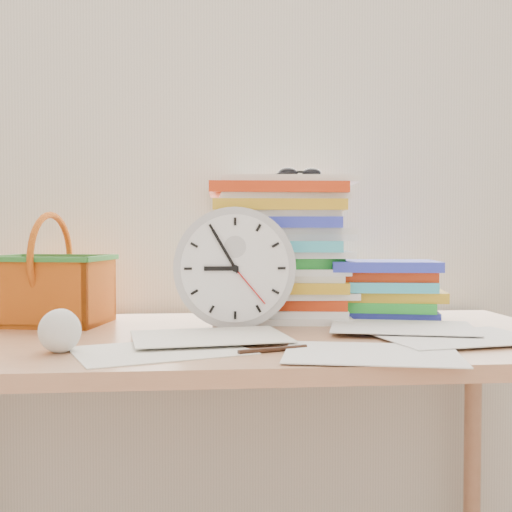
{
  "coord_description": "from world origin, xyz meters",
  "views": [
    {
      "loc": [
        -0.08,
        0.28,
        0.96
      ],
      "look_at": [
        0.05,
        1.6,
        0.91
      ],
      "focal_mm": 45.0,
      "sensor_mm": 36.0,
      "label": 1
    }
  ],
  "objects": [
    {
      "name": "clock",
      "position": [
        0.01,
        1.68,
        0.88
      ],
      "size": [
        0.27,
        0.05,
        0.27
      ],
      "primitive_type": "cylinder",
      "rotation": [
        1.57,
        0.0,
        0.0
      ],
      "color": "#B7B7B8",
      "rests_on": "desk"
    },
    {
      "name": "book_stack",
      "position": [
        0.38,
        1.78,
        0.82
      ],
      "size": [
        0.32,
        0.28,
        0.14
      ],
      "primitive_type": null,
      "rotation": [
        0.0,
        0.0,
        -0.26
      ],
      "color": "white",
      "rests_on": "desk"
    },
    {
      "name": "basket",
      "position": [
        -0.41,
        1.78,
        0.88
      ],
      "size": [
        0.29,
        0.24,
        0.25
      ],
      "primitive_type": null,
      "rotation": [
        0.0,
        0.0,
        -0.22
      ],
      "color": "orange",
      "rests_on": "desk"
    },
    {
      "name": "crumpled_ball",
      "position": [
        -0.32,
        1.42,
        0.79
      ],
      "size": [
        0.08,
        0.08,
        0.08
      ],
      "primitive_type": "sphere",
      "color": "white",
      "rests_on": "desk"
    },
    {
      "name": "curtain",
      "position": [
        0.0,
        1.98,
        1.3
      ],
      "size": [
        2.4,
        0.01,
        2.5
      ],
      "primitive_type": "cube",
      "color": "silver",
      "rests_on": "room_shell"
    },
    {
      "name": "scattered_papers",
      "position": [
        0.0,
        1.6,
        0.76
      ],
      "size": [
        1.26,
        0.42,
        0.02
      ],
      "primitive_type": null,
      "color": "white",
      "rests_on": "desk"
    },
    {
      "name": "desk",
      "position": [
        0.0,
        1.6,
        0.68
      ],
      "size": [
        1.4,
        0.7,
        0.75
      ],
      "color": "#AF7852",
      "rests_on": "ground"
    },
    {
      "name": "paper_stack",
      "position": [
        0.13,
        1.83,
        0.92
      ],
      "size": [
        0.36,
        0.3,
        0.34
      ],
      "primitive_type": null,
      "rotation": [
        0.0,
        0.0,
        -0.06
      ],
      "color": "white",
      "rests_on": "desk"
    },
    {
      "name": "sunglasses",
      "position": [
        0.17,
        1.83,
        1.11
      ],
      "size": [
        0.14,
        0.12,
        0.03
      ],
      "primitive_type": null,
      "rotation": [
        0.0,
        0.0,
        0.15
      ],
      "color": "black",
      "rests_on": "paper_stack"
    },
    {
      "name": "pen",
      "position": [
        0.06,
        1.39,
        0.75
      ],
      "size": [
        0.13,
        0.05,
        0.01
      ],
      "primitive_type": "cylinder",
      "rotation": [
        0.0,
        1.57,
        0.34
      ],
      "color": "black",
      "rests_on": "desk"
    }
  ]
}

